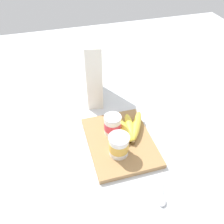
% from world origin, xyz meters
% --- Properties ---
extents(ground_plane, '(2.40, 2.40, 0.00)m').
position_xyz_m(ground_plane, '(0.00, 0.00, 0.00)').
color(ground_plane, silver).
extents(cutting_board, '(0.32, 0.25, 0.02)m').
position_xyz_m(cutting_board, '(0.00, 0.00, 0.01)').
color(cutting_board, '#A37A4C').
rests_on(cutting_board, ground_plane).
extents(cereal_box, '(0.20, 0.11, 0.30)m').
position_xyz_m(cereal_box, '(0.32, 0.02, 0.15)').
color(cereal_box, white).
rests_on(cereal_box, ground_plane).
extents(yogurt_cup_front, '(0.08, 0.08, 0.08)m').
position_xyz_m(yogurt_cup_front, '(-0.06, 0.02, 0.06)').
color(yogurt_cup_front, white).
rests_on(yogurt_cup_front, cutting_board).
extents(yogurt_cup_back, '(0.07, 0.07, 0.08)m').
position_xyz_m(yogurt_cup_back, '(0.05, 0.02, 0.06)').
color(yogurt_cup_back, white).
rests_on(yogurt_cup_back, cutting_board).
extents(banana_bunch, '(0.17, 0.19, 0.04)m').
position_xyz_m(banana_bunch, '(0.04, -0.04, 0.04)').
color(banana_bunch, yellow).
rests_on(banana_bunch, cutting_board).
extents(spoon, '(0.13, 0.07, 0.01)m').
position_xyz_m(spoon, '(-0.25, -0.06, 0.01)').
color(spoon, silver).
rests_on(spoon, ground_plane).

